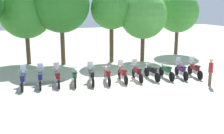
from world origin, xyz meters
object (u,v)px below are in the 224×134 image
at_px(motorcycle_9, 166,71).
at_px(tree_3, 111,9).
at_px(motorcycle_7, 137,73).
at_px(motorcycle_1, 40,78).
at_px(motorcycle_11, 195,70).
at_px(tree_4, 143,15).
at_px(motorcycle_6, 123,74).
at_px(motorcycle_8, 152,72).
at_px(motorcycle_2, 57,77).
at_px(motorcycle_10, 181,70).
at_px(motorcycle_4, 91,76).
at_px(motorcycle_5, 107,75).
at_px(motorcycle_0, 23,80).
at_px(motorcycle_3, 74,77).
at_px(tree_1, 25,12).
at_px(tree_5, 178,12).
at_px(tree_2, 61,4).
at_px(person_0, 211,70).

bearing_deg(motorcycle_9, tree_3, 18.53).
bearing_deg(motorcycle_7, motorcycle_1, 90.08).
bearing_deg(tree_3, motorcycle_7, -94.86).
height_order(motorcycle_11, tree_4, tree_4).
xyz_separation_m(motorcycle_6, motorcycle_8, (2.10, -0.22, -0.01)).
height_order(motorcycle_2, motorcycle_10, same).
height_order(motorcycle_4, motorcycle_5, motorcycle_4).
distance_m(motorcycle_9, tree_3, 7.94).
height_order(motorcycle_6, motorcycle_8, motorcycle_6).
bearing_deg(motorcycle_0, motorcycle_3, -88.69).
relative_size(motorcycle_6, motorcycle_8, 1.00).
bearing_deg(motorcycle_0, motorcycle_11, -90.29).
distance_m(motorcycle_5, motorcycle_11, 6.37).
distance_m(motorcycle_8, tree_3, 7.65).
distance_m(motorcycle_4, motorcycle_9, 5.29).
distance_m(motorcycle_5, tree_1, 9.72).
bearing_deg(tree_5, motorcycle_0, -157.32).
xyz_separation_m(motorcycle_8, tree_3, (-0.51, 6.42, 4.14)).
relative_size(motorcycle_10, motorcycle_11, 1.00).
bearing_deg(motorcycle_11, motorcycle_1, 92.85).
xyz_separation_m(motorcycle_3, motorcycle_5, (2.10, -0.43, 0.00)).
xyz_separation_m(motorcycle_8, tree_4, (2.19, 5.66, 3.57)).
relative_size(motorcycle_10, tree_2, 0.29).
distance_m(motorcycle_1, motorcycle_4, 3.21).
xyz_separation_m(motorcycle_5, tree_2, (-1.63, 6.52, 4.53)).
xyz_separation_m(motorcycle_2, motorcycle_6, (4.21, -0.75, 0.00)).
bearing_deg(tree_5, motorcycle_11, -115.66).
bearing_deg(motorcycle_3, tree_5, -50.57).
bearing_deg(motorcycle_8, motorcycle_1, 83.26).
bearing_deg(motorcycle_11, tree_4, 20.31).
bearing_deg(motorcycle_7, motorcycle_2, 89.40).
distance_m(motorcycle_2, tree_2, 7.55).
distance_m(motorcycle_0, motorcycle_6, 6.37).
relative_size(motorcycle_3, motorcycle_7, 1.00).
bearing_deg(motorcycle_9, person_0, -142.45).
bearing_deg(motorcycle_4, motorcycle_9, -86.99).
relative_size(motorcycle_3, motorcycle_11, 1.00).
xyz_separation_m(tree_3, tree_5, (7.55, 1.12, -0.37)).
bearing_deg(motorcycle_1, motorcycle_6, -90.85).
bearing_deg(motorcycle_1, motorcycle_10, -90.54).
xyz_separation_m(motorcycle_9, tree_3, (-1.57, 6.59, 4.14)).
distance_m(motorcycle_2, tree_5, 15.35).
relative_size(motorcycle_6, motorcycle_11, 1.01).
height_order(motorcycle_6, motorcycle_7, same).
relative_size(motorcycle_0, motorcycle_10, 1.01).
bearing_deg(person_0, motorcycle_5, -13.98).
relative_size(motorcycle_0, motorcycle_6, 1.00).
distance_m(motorcycle_1, motorcycle_10, 9.57).
bearing_deg(motorcycle_2, tree_5, -58.53).
xyz_separation_m(motorcycle_5, motorcycle_6, (1.05, -0.09, 0.01)).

